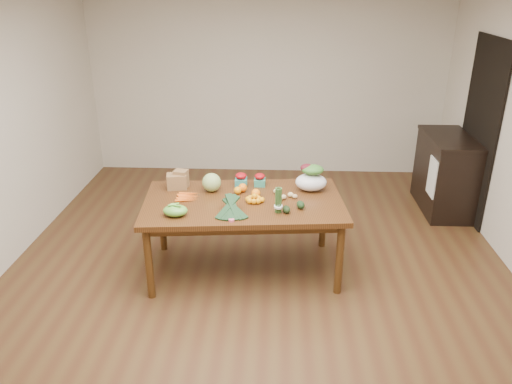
{
  "coord_description": "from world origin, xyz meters",
  "views": [
    {
      "loc": [
        0.18,
        -4.05,
        2.68
      ],
      "look_at": [
        -0.01,
        0.0,
        0.93
      ],
      "focal_mm": 35.0,
      "sensor_mm": 36.0,
      "label": 1
    }
  ],
  "objects_px": {
    "mandarin_cluster": "(254,197)",
    "paper_bag": "(177,180)",
    "dining_table": "(244,236)",
    "kale_bunch": "(231,208)",
    "cabinet": "(445,173)",
    "salad_bag": "(311,179)",
    "asparagus_bundle": "(278,200)",
    "cabbage": "(212,182)"
  },
  "relations": [
    {
      "from": "mandarin_cluster",
      "to": "salad_bag",
      "type": "distance_m",
      "value": 0.62
    },
    {
      "from": "asparagus_bundle",
      "to": "kale_bunch",
      "type": "bearing_deg",
      "value": -174.0
    },
    {
      "from": "paper_bag",
      "to": "mandarin_cluster",
      "type": "xyz_separation_m",
      "value": [
        0.78,
        -0.28,
        -0.05
      ]
    },
    {
      "from": "cabinet",
      "to": "salad_bag",
      "type": "bearing_deg",
      "value": -143.69
    },
    {
      "from": "asparagus_bundle",
      "to": "dining_table",
      "type": "bearing_deg",
      "value": 136.39
    },
    {
      "from": "cabinet",
      "to": "asparagus_bundle",
      "type": "xyz_separation_m",
      "value": [
        -2.03,
        -1.79,
        0.4
      ]
    },
    {
      "from": "cabinet",
      "to": "asparagus_bundle",
      "type": "distance_m",
      "value": 2.74
    },
    {
      "from": "kale_bunch",
      "to": "salad_bag",
      "type": "xyz_separation_m",
      "value": [
        0.72,
        0.61,
        0.04
      ]
    },
    {
      "from": "paper_bag",
      "to": "salad_bag",
      "type": "distance_m",
      "value": 1.32
    },
    {
      "from": "paper_bag",
      "to": "salad_bag",
      "type": "bearing_deg",
      "value": 0.63
    },
    {
      "from": "dining_table",
      "to": "cabbage",
      "type": "height_order",
      "value": "cabbage"
    },
    {
      "from": "paper_bag",
      "to": "kale_bunch",
      "type": "distance_m",
      "value": 0.85
    },
    {
      "from": "dining_table",
      "to": "paper_bag",
      "type": "xyz_separation_m",
      "value": [
        -0.68,
        0.26,
        0.47
      ]
    },
    {
      "from": "cabinet",
      "to": "asparagus_bundle",
      "type": "height_order",
      "value": "asparagus_bundle"
    },
    {
      "from": "cabinet",
      "to": "kale_bunch",
      "type": "distance_m",
      "value": 3.1
    },
    {
      "from": "cabinet",
      "to": "cabbage",
      "type": "bearing_deg",
      "value": -153.66
    },
    {
      "from": "paper_bag",
      "to": "kale_bunch",
      "type": "height_order",
      "value": "paper_bag"
    },
    {
      "from": "cabinet",
      "to": "paper_bag",
      "type": "bearing_deg",
      "value": -157.22
    },
    {
      "from": "cabbage",
      "to": "salad_bag",
      "type": "height_order",
      "value": "salad_bag"
    },
    {
      "from": "salad_bag",
      "to": "cabinet",
      "type": "bearing_deg",
      "value": 36.31
    },
    {
      "from": "cabbage",
      "to": "asparagus_bundle",
      "type": "height_order",
      "value": "asparagus_bundle"
    },
    {
      "from": "cabinet",
      "to": "cabbage",
      "type": "relative_size",
      "value": 5.57
    },
    {
      "from": "cabinet",
      "to": "mandarin_cluster",
      "type": "relative_size",
      "value": 5.67
    },
    {
      "from": "cabbage",
      "to": "dining_table",
      "type": "bearing_deg",
      "value": -32.23
    },
    {
      "from": "dining_table",
      "to": "asparagus_bundle",
      "type": "xyz_separation_m",
      "value": [
        0.33,
        -0.26,
        0.5
      ]
    },
    {
      "from": "mandarin_cluster",
      "to": "salad_bag",
      "type": "relative_size",
      "value": 0.59
    },
    {
      "from": "asparagus_bundle",
      "to": "salad_bag",
      "type": "height_order",
      "value": "asparagus_bundle"
    },
    {
      "from": "kale_bunch",
      "to": "asparagus_bundle",
      "type": "bearing_deg",
      "value": 6.0
    },
    {
      "from": "mandarin_cluster",
      "to": "cabbage",
      "type": "bearing_deg",
      "value": 151.79
    },
    {
      "from": "cabinet",
      "to": "salad_bag",
      "type": "xyz_separation_m",
      "value": [
        -1.72,
        -1.26,
        0.4
      ]
    },
    {
      "from": "kale_bunch",
      "to": "salad_bag",
      "type": "bearing_deg",
      "value": 35.11
    },
    {
      "from": "paper_bag",
      "to": "mandarin_cluster",
      "type": "distance_m",
      "value": 0.83
    },
    {
      "from": "mandarin_cluster",
      "to": "paper_bag",
      "type": "bearing_deg",
      "value": 160.06
    },
    {
      "from": "dining_table",
      "to": "salad_bag",
      "type": "xyz_separation_m",
      "value": [
        0.64,
        0.27,
        0.49
      ]
    },
    {
      "from": "kale_bunch",
      "to": "salad_bag",
      "type": "height_order",
      "value": "salad_bag"
    },
    {
      "from": "dining_table",
      "to": "cabinet",
      "type": "relative_size",
      "value": 1.82
    },
    {
      "from": "cabinet",
      "to": "paper_bag",
      "type": "distance_m",
      "value": 3.32
    },
    {
      "from": "cabinet",
      "to": "salad_bag",
      "type": "distance_m",
      "value": 2.17
    },
    {
      "from": "paper_bag",
      "to": "asparagus_bundle",
      "type": "xyz_separation_m",
      "value": [
        1.01,
        -0.52,
        0.03
      ]
    },
    {
      "from": "dining_table",
      "to": "kale_bunch",
      "type": "distance_m",
      "value": 0.57
    },
    {
      "from": "cabbage",
      "to": "asparagus_bundle",
      "type": "relative_size",
      "value": 0.73
    },
    {
      "from": "dining_table",
      "to": "kale_bunch",
      "type": "bearing_deg",
      "value": -108.53
    }
  ]
}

